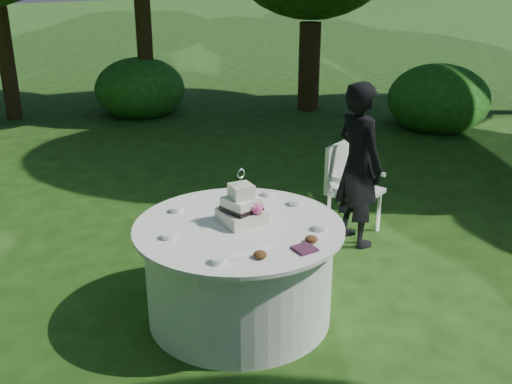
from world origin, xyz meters
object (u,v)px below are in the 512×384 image
at_px(guest, 359,165).
at_px(cake, 242,208).
at_px(chair, 348,182).
at_px(napkins, 304,249).
at_px(table, 239,271).

xyz_separation_m(guest, cake, (-1.59, -0.52, 0.09)).
xyz_separation_m(guest, chair, (0.10, 0.24, -0.27)).
height_order(napkins, guest, guest).
height_order(cake, chair, cake).
bearing_deg(cake, table, -147.24).
relative_size(napkins, chair, 0.15).
bearing_deg(table, guest, 18.41).
relative_size(cake, chair, 0.46).
bearing_deg(chair, cake, -155.76).
bearing_deg(chair, table, -155.52).
bearing_deg(table, cake, 32.76).
height_order(guest, cake, guest).
height_order(table, cake, cake).
relative_size(napkins, guest, 0.09).
xyz_separation_m(guest, table, (-1.64, -0.55, -0.40)).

